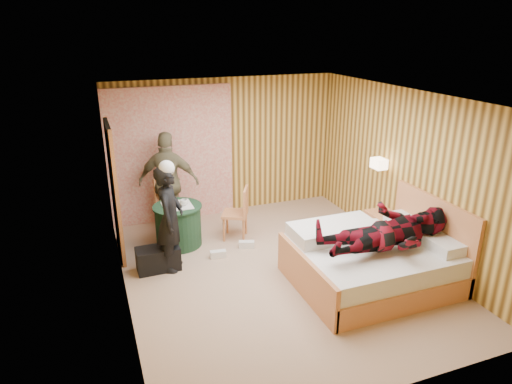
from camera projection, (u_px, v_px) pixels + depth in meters
name	position (u px, v px, depth m)	size (l,w,h in m)	color
floor	(277.00, 271.00, 6.61)	(4.20, 5.00, 0.01)	tan
ceiling	(280.00, 97.00, 5.75)	(4.20, 5.00, 0.01)	white
wall_back	(225.00, 147.00, 8.37)	(4.20, 0.02, 2.50)	#E6BE58
wall_left	(118.00, 211.00, 5.48)	(0.02, 5.00, 2.50)	#E6BE58
wall_right	(406.00, 174.00, 6.87)	(0.02, 5.00, 2.50)	#E6BE58
curtain	(171.00, 156.00, 8.00)	(2.20, 0.08, 2.40)	beige
doorway	(114.00, 191.00, 6.80)	(0.06, 0.90, 2.05)	black
wall_lamp	(379.00, 164.00, 7.19)	(0.26, 0.24, 0.16)	gold
bed	(373.00, 260.00, 6.24)	(2.08, 1.64, 1.13)	#E08E5B
nightstand	(384.00, 230.00, 7.22)	(0.44, 0.59, 0.57)	#E08E5B
round_table	(178.00, 225.00, 7.30)	(0.78, 0.78, 0.69)	#1F4425
chair_far	(169.00, 201.00, 7.77)	(0.52, 0.52, 0.93)	#E08E5B
chair_near	(240.00, 209.00, 7.47)	(0.54, 0.54, 0.89)	#E08E5B
duffel_bag	(158.00, 259.00, 6.60)	(0.61, 0.33, 0.35)	black
sneaker_left	(218.00, 254.00, 6.99)	(0.24, 0.10, 0.11)	silver
sneaker_right	(247.00, 244.00, 7.29)	(0.25, 0.10, 0.11)	silver
woman_standing	(170.00, 219.00, 6.45)	(0.57, 0.37, 1.56)	black
man_at_table	(169.00, 182.00, 7.69)	(1.01, 0.42, 1.72)	#736C4D
man_on_bed	(390.00, 222.00, 5.82)	(1.77, 0.67, 0.86)	maroon
book_lower	(388.00, 215.00, 7.07)	(0.17, 0.22, 0.02)	silver
book_upper	(388.00, 214.00, 7.07)	(0.16, 0.22, 0.02)	silver
cup_nightstand	(381.00, 209.00, 7.22)	(0.10, 0.10, 0.09)	silver
cup_table	(184.00, 203.00, 7.15)	(0.12, 0.12, 0.10)	silver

